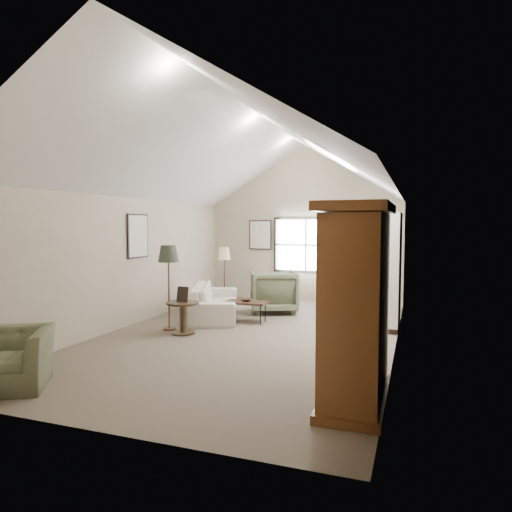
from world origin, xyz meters
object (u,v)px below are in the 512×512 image
(armchair_near, at_px, (2,359))
(armchair_far, at_px, (274,291))
(armoire, at_px, (357,304))
(side_chair, at_px, (370,292))
(coffee_table, at_px, (246,312))
(sofa, at_px, (215,301))
(side_table, at_px, (183,318))

(armchair_near, distance_m, armchair_far, 5.89)
(armoire, bearing_deg, armchair_near, -166.42)
(armchair_far, relative_size, side_chair, 0.94)
(armoire, height_order, armchair_near, armoire)
(side_chair, bearing_deg, armchair_far, -177.51)
(armoire, bearing_deg, coffee_table, 127.17)
(armoire, relative_size, armchair_near, 2.05)
(sofa, height_order, armchair_near, armchair_near)
(armchair_near, distance_m, side_chair, 6.83)
(sofa, distance_m, side_chair, 3.29)
(coffee_table, bearing_deg, armchair_near, -108.55)
(armchair_near, height_order, side_table, armchair_near)
(armchair_near, relative_size, side_table, 1.84)
(coffee_table, height_order, side_chair, side_chair)
(armchair_near, xyz_separation_m, side_chair, (3.81, 5.67, 0.20))
(sofa, bearing_deg, side_table, 162.06)
(armoire, bearing_deg, side_chair, 93.69)
(sofa, bearing_deg, armoire, -158.88)
(side_table, bearing_deg, sofa, 93.58)
(armchair_near, xyz_separation_m, armchair_far, (1.69, 5.64, 0.12))
(armoire, bearing_deg, sofa, 132.64)
(side_table, relative_size, side_chair, 0.53)
(side_chair, bearing_deg, armchair_near, -121.97)
(armoire, height_order, side_table, armoire)
(sofa, bearing_deg, armchair_near, 150.68)
(armoire, bearing_deg, armchair_far, 117.42)
(coffee_table, bearing_deg, sofa, 160.14)
(armchair_near, height_order, side_chair, side_chair)
(coffee_table, bearing_deg, armchair_far, 80.45)
(sofa, bearing_deg, armchair_far, -70.74)
(sofa, height_order, side_table, sofa)
(armchair_near, bearing_deg, coffee_table, 38.98)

